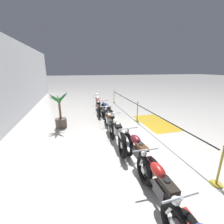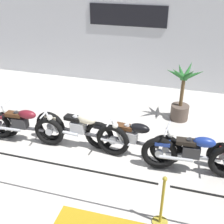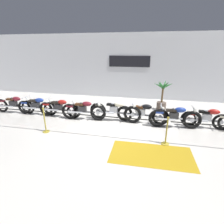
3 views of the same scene
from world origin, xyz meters
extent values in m
plane|color=silver|center=(0.00, 0.00, 0.00)|extent=(120.00, 120.00, 0.00)
cylinder|color=silver|center=(-3.21, 0.76, 0.64)|extent=(0.31, 0.07, 0.59)
cylinder|color=silver|center=(-3.32, 0.75, 0.90)|extent=(0.06, 0.62, 0.04)
sphere|color=silver|center=(-3.24, 0.76, 0.76)|extent=(0.14, 0.14, 0.14)
torus|color=black|center=(-1.98, 0.64, 0.36)|extent=(0.71, 0.13, 0.71)
cylinder|color=silver|center=(-1.98, 0.64, 0.36)|extent=(0.17, 0.08, 0.17)
cylinder|color=silver|center=(-1.89, 0.64, 0.64)|extent=(0.30, 0.06, 0.59)
cube|color=#2D2D30|center=(-2.78, 0.66, 0.52)|extent=(0.36, 0.23, 0.26)
cylinder|color=#2D2D30|center=(-2.74, 0.66, 0.72)|extent=(0.18, 0.11, 0.24)
cylinder|color=#2D2D30|center=(-2.82, 0.66, 0.72)|extent=(0.18, 0.11, 0.24)
cylinder|color=silver|center=(-3.08, 0.52, 0.38)|extent=(0.70, 0.09, 0.07)
cube|color=black|center=(-2.73, 0.66, 0.38)|extent=(1.21, 0.09, 0.06)
ellipsoid|color=#B21E19|center=(-2.55, 0.65, 0.78)|extent=(0.46, 0.23, 0.22)
cube|color=black|center=(-2.91, 0.66, 0.74)|extent=(0.40, 0.21, 0.09)
cube|color=#B21E19|center=(-3.44, 0.67, 0.61)|extent=(0.32, 0.17, 0.08)
cylinder|color=silver|center=(-2.00, 0.64, 0.91)|extent=(0.05, 0.62, 0.04)
sphere|color=silver|center=(-1.92, 0.64, 0.77)|extent=(0.14, 0.14, 0.14)
torus|color=black|center=(-0.73, 0.60, 0.38)|extent=(0.76, 0.16, 0.76)
torus|color=black|center=(-2.15, 0.52, 0.38)|extent=(0.76, 0.16, 0.76)
cylinder|color=silver|center=(-0.73, 0.60, 0.38)|extent=(0.18, 0.09, 0.18)
cylinder|color=silver|center=(-2.15, 0.52, 0.38)|extent=(0.18, 0.09, 0.18)
cylinder|color=silver|center=(-0.64, 0.60, 0.66)|extent=(0.31, 0.07, 0.59)
cube|color=#2D2D30|center=(-1.49, 0.56, 0.54)|extent=(0.37, 0.24, 0.26)
cylinder|color=#2D2D30|center=(-1.45, 0.56, 0.74)|extent=(0.18, 0.12, 0.24)
cylinder|color=#2D2D30|center=(-1.53, 0.55, 0.74)|extent=(0.18, 0.12, 0.24)
cylinder|color=silver|center=(-1.78, 0.40, 0.40)|extent=(0.70, 0.11, 0.07)
cube|color=#47474C|center=(-1.44, 0.56, 0.40)|extent=(1.14, 0.12, 0.06)
ellipsoid|color=maroon|center=(-1.26, 0.57, 0.80)|extent=(0.47, 0.24, 0.22)
cube|color=#4C2D19|center=(-1.62, 0.55, 0.76)|extent=(0.41, 0.22, 0.09)
cube|color=maroon|center=(-2.10, 0.52, 0.65)|extent=(0.33, 0.18, 0.08)
cylinder|color=silver|center=(-0.75, 0.60, 0.93)|extent=(0.07, 0.62, 0.04)
sphere|color=silver|center=(-0.67, 0.60, 0.79)|extent=(0.14, 0.14, 0.14)
torus|color=black|center=(0.88, 0.64, 0.41)|extent=(0.82, 0.21, 0.81)
torus|color=black|center=(-0.79, 0.79, 0.41)|extent=(0.82, 0.21, 0.81)
cylinder|color=silver|center=(0.88, 0.64, 0.41)|extent=(0.20, 0.10, 0.19)
cylinder|color=silver|center=(-0.79, 0.79, 0.41)|extent=(0.20, 0.10, 0.19)
cylinder|color=silver|center=(0.97, 0.63, 0.69)|extent=(0.31, 0.08, 0.59)
cube|color=silver|center=(0.00, 0.72, 0.57)|extent=(0.38, 0.25, 0.26)
cylinder|color=silver|center=(0.04, 0.72, 0.77)|extent=(0.19, 0.13, 0.24)
cylinder|color=silver|center=(-0.04, 0.73, 0.77)|extent=(0.19, 0.13, 0.24)
cylinder|color=silver|center=(-0.31, 0.61, 0.43)|extent=(0.70, 0.13, 0.07)
cube|color=#47474C|center=(0.05, 0.72, 0.43)|extent=(1.34, 0.18, 0.06)
ellipsoid|color=beige|center=(0.23, 0.70, 0.83)|extent=(0.48, 0.26, 0.22)
cube|color=black|center=(-0.13, 0.73, 0.79)|extent=(0.42, 0.24, 0.09)
cube|color=beige|center=(-0.74, 0.79, 0.70)|extent=(0.33, 0.19, 0.08)
cylinder|color=silver|center=(0.87, 0.64, 0.96)|extent=(0.09, 0.62, 0.04)
sphere|color=silver|center=(0.94, 0.64, 0.82)|extent=(0.14, 0.14, 0.14)
torus|color=black|center=(2.11, 0.67, 0.37)|extent=(0.76, 0.18, 0.75)
torus|color=black|center=(0.50, 0.79, 0.37)|extent=(0.76, 0.18, 0.75)
cylinder|color=silver|center=(2.11, 0.67, 0.37)|extent=(0.18, 0.09, 0.17)
cylinder|color=silver|center=(0.50, 0.79, 0.37)|extent=(0.18, 0.09, 0.17)
cylinder|color=silver|center=(2.20, 0.66, 0.66)|extent=(0.31, 0.08, 0.59)
cube|color=silver|center=(1.26, 0.73, 0.53)|extent=(0.38, 0.25, 0.26)
cylinder|color=silver|center=(1.30, 0.73, 0.73)|extent=(0.19, 0.12, 0.24)
cylinder|color=silver|center=(1.22, 0.73, 0.73)|extent=(0.19, 0.12, 0.24)
cylinder|color=silver|center=(0.95, 0.61, 0.39)|extent=(0.70, 0.12, 0.07)
cube|color=#47474C|center=(1.31, 0.73, 0.39)|extent=(1.29, 0.16, 0.06)
ellipsoid|color=black|center=(1.49, 0.71, 0.79)|extent=(0.48, 0.25, 0.22)
cube|color=#4C2D19|center=(1.13, 0.74, 0.75)|extent=(0.41, 0.23, 0.09)
cube|color=black|center=(0.55, 0.78, 0.64)|extent=(0.33, 0.18, 0.08)
cylinder|color=silver|center=(2.09, 0.67, 0.92)|extent=(0.08, 0.62, 0.04)
sphere|color=silver|center=(2.17, 0.66, 0.78)|extent=(0.14, 0.14, 0.14)
torus|color=black|center=(3.40, 0.56, 0.39)|extent=(0.80, 0.20, 0.79)
torus|color=black|center=(1.99, 0.46, 0.39)|extent=(0.80, 0.20, 0.79)
cylinder|color=silver|center=(3.40, 0.56, 0.39)|extent=(0.19, 0.09, 0.18)
cylinder|color=silver|center=(1.99, 0.46, 0.39)|extent=(0.19, 0.09, 0.18)
cylinder|color=silver|center=(3.49, 0.56, 0.68)|extent=(0.31, 0.08, 0.59)
cube|color=#2D2D30|center=(2.64, 0.50, 0.55)|extent=(0.37, 0.24, 0.26)
cylinder|color=#2D2D30|center=(2.68, 0.51, 0.75)|extent=(0.19, 0.12, 0.24)
cylinder|color=#2D2D30|center=(2.60, 0.50, 0.75)|extent=(0.19, 0.12, 0.24)
cylinder|color=silver|center=(2.35, 0.34, 0.41)|extent=(0.70, 0.12, 0.07)
cube|color=#ADAFB5|center=(2.69, 0.51, 0.41)|extent=(1.13, 0.14, 0.06)
ellipsoid|color=navy|center=(2.87, 0.52, 0.81)|extent=(0.47, 0.25, 0.22)
cube|color=black|center=(2.51, 0.50, 0.77)|extent=(0.41, 0.23, 0.09)
cube|color=navy|center=(2.04, 0.46, 0.67)|extent=(0.33, 0.18, 0.08)
cylinder|color=silver|center=(3.38, 0.55, 0.94)|extent=(0.08, 0.62, 0.04)
sphere|color=silver|center=(3.46, 0.56, 0.80)|extent=(0.14, 0.14, 0.14)
torus|color=black|center=(4.76, 0.66, 0.34)|extent=(0.70, 0.19, 0.69)
torus|color=black|center=(3.32, 0.80, 0.34)|extent=(0.70, 0.19, 0.69)
cylinder|color=silver|center=(4.76, 0.66, 0.34)|extent=(0.17, 0.10, 0.16)
cylinder|color=silver|center=(3.32, 0.80, 0.34)|extent=(0.17, 0.10, 0.16)
cylinder|color=silver|center=(4.85, 0.65, 0.63)|extent=(0.31, 0.09, 0.59)
cube|color=silver|center=(3.99, 0.73, 0.50)|extent=(0.38, 0.25, 0.26)
cylinder|color=silver|center=(4.04, 0.73, 0.70)|extent=(0.19, 0.13, 0.24)
cylinder|color=silver|center=(3.95, 0.74, 0.70)|extent=(0.19, 0.13, 0.24)
cylinder|color=silver|center=(3.68, 0.63, 0.36)|extent=(0.70, 0.14, 0.07)
cube|color=#47474C|center=(4.04, 0.73, 0.36)|extent=(1.16, 0.17, 0.06)
ellipsoid|color=#B21E19|center=(4.22, 0.71, 0.76)|extent=(0.48, 0.26, 0.22)
cube|color=black|center=(3.86, 0.75, 0.72)|extent=(0.42, 0.24, 0.09)
cube|color=#B21E19|center=(3.37, 0.80, 0.59)|extent=(0.33, 0.19, 0.08)
cylinder|color=silver|center=(4.74, 0.66, 0.89)|extent=(0.10, 0.62, 0.04)
sphere|color=silver|center=(4.82, 0.65, 0.75)|extent=(0.14, 0.14, 0.14)
torus|color=black|center=(6.22, 0.52, 0.35)|extent=(0.71, 0.17, 0.70)
torus|color=black|center=(4.56, 0.67, 0.35)|extent=(0.71, 0.17, 0.70)
cylinder|color=silver|center=(6.22, 0.52, 0.35)|extent=(0.17, 0.09, 0.17)
cylinder|color=silver|center=(4.56, 0.67, 0.35)|extent=(0.17, 0.09, 0.17)
cylinder|color=silver|center=(6.31, 0.51, 0.63)|extent=(0.31, 0.08, 0.59)
cube|color=silver|center=(5.34, 0.60, 0.51)|extent=(0.38, 0.25, 0.26)
cylinder|color=silver|center=(5.38, 0.59, 0.71)|extent=(0.19, 0.13, 0.24)
cylinder|color=silver|center=(5.30, 0.60, 0.71)|extent=(0.19, 0.13, 0.24)
cylinder|color=silver|center=(5.03, 0.48, 0.37)|extent=(0.70, 0.13, 0.07)
cube|color=#47474C|center=(5.39, 0.59, 0.37)|extent=(1.33, 0.18, 0.06)
ellipsoid|color=beige|center=(5.57, 0.58, 0.77)|extent=(0.48, 0.26, 0.22)
cube|color=#4C2D19|center=(5.21, 0.61, 0.73)|extent=(0.42, 0.23, 0.09)
cube|color=beige|center=(4.61, 0.66, 0.60)|extent=(0.33, 0.19, 0.08)
cylinder|color=silver|center=(6.20, 0.52, 0.90)|extent=(0.09, 0.62, 0.04)
sphere|color=silver|center=(6.28, 0.51, 0.76)|extent=(0.14, 0.14, 0.14)
cylinder|color=brown|center=(2.27, 2.81, 0.22)|extent=(0.51, 0.51, 0.44)
cylinder|color=brown|center=(2.27, 2.81, 0.86)|extent=(0.10, 0.10, 0.85)
cone|color=#286B2D|center=(2.50, 2.86, 1.38)|extent=(0.61, 0.28, 0.37)
cone|color=#286B2D|center=(2.36, 3.02, 1.44)|extent=(0.33, 0.58, 0.52)
cone|color=#286B2D|center=(2.16, 2.98, 1.40)|extent=(0.37, 0.50, 0.46)
cone|color=#286B2D|center=(2.04, 2.82, 1.37)|extent=(0.57, 0.17, 0.34)
cone|color=#286B2D|center=(2.11, 2.63, 1.45)|extent=(0.48, 0.55, 0.57)
cone|color=#286B2D|center=(2.39, 2.63, 1.45)|extent=(0.40, 0.54, 0.55)
cylinder|color=black|center=(-0.12, -1.03, 0.88)|extent=(4.52, 0.04, 0.04)
cylinder|color=black|center=(4.59, -1.03, 0.88)|extent=(4.53, 0.04, 0.04)
cylinder|color=gold|center=(-2.48, -1.03, 0.01)|extent=(0.28, 0.28, 0.03)
cylinder|color=gold|center=(-2.48, -1.03, 0.50)|extent=(0.05, 0.05, 0.95)
cylinder|color=gold|center=(2.24, -1.03, 0.01)|extent=(0.28, 0.28, 0.03)
cylinder|color=gold|center=(2.24, -1.03, 0.50)|extent=(0.05, 0.05, 0.95)
sphere|color=gold|center=(2.24, -1.03, 1.01)|extent=(0.08, 0.08, 0.08)
cylinder|color=gold|center=(6.95, -1.03, 0.01)|extent=(0.28, 0.28, 0.03)
cylinder|color=gold|center=(6.95, -1.03, 0.50)|extent=(0.05, 0.05, 0.95)
sphere|color=gold|center=(6.95, -1.03, 1.01)|extent=(0.08, 0.08, 0.08)
cube|color=#B78E19|center=(1.75, -1.82, 0.00)|extent=(2.64, 1.44, 0.01)
camera|label=1|loc=(-4.73, 2.14, 2.68)|focal=24.00mm
camera|label=2|loc=(2.38, -4.56, 4.10)|focal=45.00mm
camera|label=3|loc=(1.52, -6.80, 3.20)|focal=28.00mm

